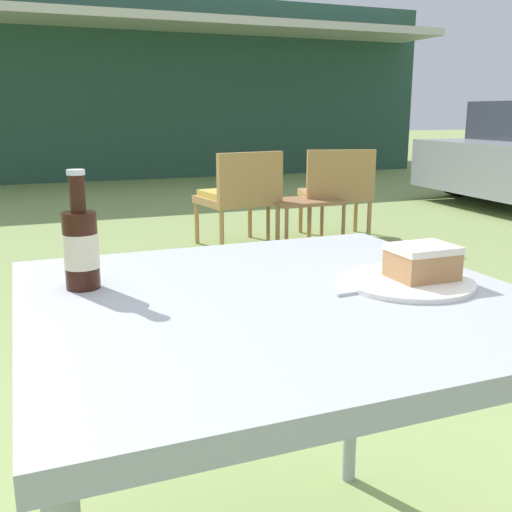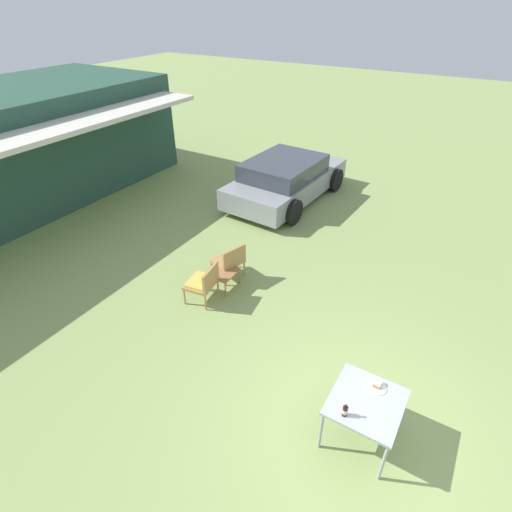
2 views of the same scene
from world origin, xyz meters
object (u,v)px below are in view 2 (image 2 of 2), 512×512
wicker_chair_cushioned (203,282)px  wicker_chair_plain (230,260)px  patio_table (366,404)px  cake_on_plate (377,385)px  parked_car (286,179)px  garden_side_table (225,274)px  cola_bottle_near (345,411)px

wicker_chair_cushioned → wicker_chair_plain: same height
patio_table → cake_on_plate: bearing=-8.0°
parked_car → garden_side_table: (-4.37, -0.92, -0.26)m
wicker_chair_cushioned → cake_on_plate: (-0.94, -3.58, 0.33)m
garden_side_table → patio_table: patio_table is taller
garden_side_table → cola_bottle_near: bearing=-122.7°
wicker_chair_plain → garden_side_table: (-0.34, -0.10, -0.11)m
parked_car → cola_bottle_near: size_ratio=18.28×
patio_table → cake_on_plate: cake_on_plate is taller
wicker_chair_cushioned → garden_side_table: 0.55m
wicker_chair_cushioned → cake_on_plate: bearing=66.3°
wicker_chair_cushioned → garden_side_table: (0.53, -0.12, -0.10)m
wicker_chair_cushioned → patio_table: wicker_chair_cushioned is taller
patio_table → wicker_chair_cushioned: bearing=70.9°
parked_car → cake_on_plate: parked_car is taller
patio_table → cake_on_plate: (0.28, -0.04, 0.09)m
wicker_chair_plain → patio_table: wicker_chair_plain is taller
cake_on_plate → garden_side_table: bearing=66.9°
wicker_chair_plain → cola_bottle_near: cola_bottle_near is taller
cake_on_plate → cola_bottle_near: 0.65m
wicker_chair_cushioned → patio_table: bearing=62.0°
garden_side_table → cola_bottle_near: size_ratio=2.46×
garden_side_table → cake_on_plate: (-1.47, -3.45, 0.44)m
cola_bottle_near → parked_car: bearing=32.8°
cake_on_plate → cola_bottle_near: bearing=161.1°
wicker_chair_cushioned → patio_table: 3.75m
wicker_chair_cushioned → cola_bottle_near: (-1.55, -3.36, 0.39)m
parked_car → patio_table: bearing=-141.4°
wicker_chair_plain → patio_table: (-2.10, -3.52, 0.24)m
parked_car → wicker_chair_plain: 4.11m
cake_on_plate → cola_bottle_near: size_ratio=1.14×
wicker_chair_cushioned → cake_on_plate: cake_on_plate is taller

